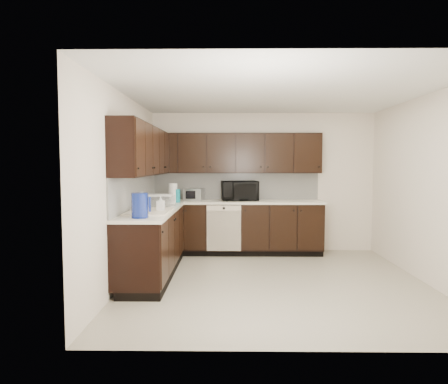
# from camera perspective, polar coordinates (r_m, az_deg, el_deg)

# --- Properties ---
(floor) EXTENTS (4.00, 4.00, 0.00)m
(floor) POSITION_cam_1_polar(r_m,az_deg,el_deg) (5.53, 7.23, -12.61)
(floor) COLOR #AAA28D
(floor) RESTS_ON ground
(ceiling) EXTENTS (4.00, 4.00, 0.00)m
(ceiling) POSITION_cam_1_polar(r_m,az_deg,el_deg) (5.38, 7.47, 13.83)
(ceiling) COLOR white
(ceiling) RESTS_ON wall_back
(wall_back) EXTENTS (4.00, 0.02, 2.50)m
(wall_back) POSITION_cam_1_polar(r_m,az_deg,el_deg) (7.30, 5.55, 1.41)
(wall_back) COLOR beige
(wall_back) RESTS_ON floor
(wall_left) EXTENTS (0.02, 4.00, 2.50)m
(wall_left) POSITION_cam_1_polar(r_m,az_deg,el_deg) (5.46, -14.01, 0.43)
(wall_left) COLOR beige
(wall_left) RESTS_ON floor
(wall_right) EXTENTS (0.02, 4.00, 2.50)m
(wall_right) POSITION_cam_1_polar(r_m,az_deg,el_deg) (5.89, 27.07, 0.37)
(wall_right) COLOR beige
(wall_right) RESTS_ON floor
(wall_front) EXTENTS (4.00, 0.02, 2.50)m
(wall_front) POSITION_cam_1_polar(r_m,az_deg,el_deg) (3.34, 11.29, -1.72)
(wall_front) COLOR beige
(wall_front) RESTS_ON floor
(lower_cabinets) EXTENTS (3.00, 2.80, 0.90)m
(lower_cabinets) POSITION_cam_1_polar(r_m,az_deg,el_deg) (6.49, -2.78, -6.34)
(lower_cabinets) COLOR black
(lower_cabinets) RESTS_ON floor
(countertop) EXTENTS (3.03, 2.83, 0.04)m
(countertop) POSITION_cam_1_polar(r_m,az_deg,el_deg) (6.42, -2.81, -1.89)
(countertop) COLOR silver
(countertop) RESTS_ON lower_cabinets
(backsplash) EXTENTS (3.00, 2.80, 0.48)m
(backsplash) POSITION_cam_1_polar(r_m,az_deg,el_deg) (6.62, -4.52, 0.54)
(backsplash) COLOR silver
(backsplash) RESTS_ON countertop
(upper_cabinets) EXTENTS (3.00, 2.80, 0.70)m
(upper_cabinets) POSITION_cam_1_polar(r_m,az_deg,el_deg) (6.49, -3.62, 5.69)
(upper_cabinets) COLOR black
(upper_cabinets) RESTS_ON wall_back
(dishwasher) EXTENTS (0.58, 0.04, 0.78)m
(dishwasher) POSITION_cam_1_polar(r_m,az_deg,el_deg) (6.75, -0.02, -4.78)
(dishwasher) COLOR beige
(dishwasher) RESTS_ON lower_cabinets
(sink) EXTENTS (0.54, 0.82, 0.42)m
(sink) POSITION_cam_1_polar(r_m,az_deg,el_deg) (5.41, -10.70, -3.48)
(sink) COLOR beige
(sink) RESTS_ON countertop
(microwave) EXTENTS (0.67, 0.49, 0.34)m
(microwave) POSITION_cam_1_polar(r_m,az_deg,el_deg) (7.00, 2.24, 0.17)
(microwave) COLOR black
(microwave) RESTS_ON countertop
(soap_bottle_a) EXTENTS (0.10, 0.10, 0.22)m
(soap_bottle_a) POSITION_cam_1_polar(r_m,az_deg,el_deg) (5.45, -9.05, -1.63)
(soap_bottle_a) COLOR gray
(soap_bottle_a) RESTS_ON countertop
(soap_bottle_b) EXTENTS (0.13, 0.13, 0.26)m
(soap_bottle_b) POSITION_cam_1_polar(r_m,az_deg,el_deg) (5.55, -11.59, -1.31)
(soap_bottle_b) COLOR gray
(soap_bottle_b) RESTS_ON countertop
(toaster_oven) EXTENTS (0.38, 0.32, 0.21)m
(toaster_oven) POSITION_cam_1_polar(r_m,az_deg,el_deg) (7.07, -4.29, -0.33)
(toaster_oven) COLOR silver
(toaster_oven) RESTS_ON countertop
(storage_bin) EXTENTS (0.50, 0.42, 0.17)m
(storage_bin) POSITION_cam_1_polar(r_m,az_deg,el_deg) (6.15, -9.38, -1.23)
(storage_bin) COLOR silver
(storage_bin) RESTS_ON countertop
(blue_pitcher) EXTENTS (0.21, 0.21, 0.30)m
(blue_pitcher) POSITION_cam_1_polar(r_m,az_deg,el_deg) (4.83, -11.94, -1.90)
(blue_pitcher) COLOR navy
(blue_pitcher) RESTS_ON countertop
(teal_tumbler) EXTENTS (0.11, 0.11, 0.22)m
(teal_tumbler) POSITION_cam_1_polar(r_m,az_deg,el_deg) (6.69, -6.72, -0.55)
(teal_tumbler) COLOR #0C7A89
(teal_tumbler) RESTS_ON countertop
(paper_towel_roll) EXTENTS (0.16, 0.16, 0.32)m
(paper_towel_roll) POSITION_cam_1_polar(r_m,az_deg,el_deg) (6.70, -7.30, -0.14)
(paper_towel_roll) COLOR silver
(paper_towel_roll) RESTS_ON countertop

